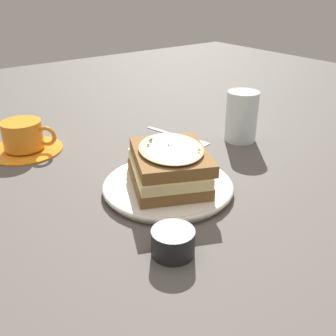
% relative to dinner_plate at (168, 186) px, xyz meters
% --- Properties ---
extents(ground_plane, '(2.40, 2.40, 0.00)m').
position_rel_dinner_plate_xyz_m(ground_plane, '(-0.02, 0.03, -0.01)').
color(ground_plane, '#514C47').
extents(dinner_plate, '(0.23, 0.23, 0.01)m').
position_rel_dinner_plate_xyz_m(dinner_plate, '(0.00, 0.00, 0.00)').
color(dinner_plate, silver).
rests_on(dinner_plate, ground_plane).
extents(sandwich, '(0.18, 0.19, 0.07)m').
position_rel_dinner_plate_xyz_m(sandwich, '(-0.00, -0.00, 0.04)').
color(sandwich, brown).
rests_on(sandwich, dinner_plate).
extents(teacup_with_saucer, '(0.16, 0.16, 0.07)m').
position_rel_dinner_plate_xyz_m(teacup_with_saucer, '(0.14, -0.32, 0.02)').
color(teacup_with_saucer, orange).
rests_on(teacup_with_saucer, ground_plane).
extents(water_glass, '(0.07, 0.07, 0.11)m').
position_rel_dinner_plate_xyz_m(water_glass, '(-0.27, -0.09, 0.05)').
color(water_glass, silver).
rests_on(water_glass, ground_plane).
extents(fork, '(0.05, 0.17, 0.00)m').
position_rel_dinner_plate_xyz_m(fork, '(-0.17, -0.17, -0.01)').
color(fork, silver).
rests_on(fork, ground_plane).
extents(condiment_pot, '(0.06, 0.06, 0.04)m').
position_rel_dinner_plate_xyz_m(condiment_pot, '(0.10, 0.14, 0.01)').
color(condiment_pot, black).
rests_on(condiment_pot, ground_plane).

